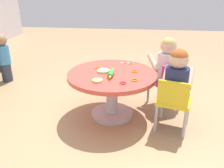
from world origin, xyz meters
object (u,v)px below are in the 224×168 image
(toddler_standing, at_px, (4,57))
(craft_scissors, at_px, (128,63))
(craft_table, at_px, (112,83))
(child_chair_right, at_px, (167,82))
(seated_child_left, at_px, (177,77))
(seated_child_right, at_px, (167,61))
(rolling_pin, at_px, (111,74))
(child_chair_left, at_px, (173,101))

(toddler_standing, bearing_deg, craft_scissors, -104.17)
(craft_table, distance_m, child_chair_right, 0.63)
(child_chair_right, bearing_deg, craft_table, 113.41)
(seated_child_left, bearing_deg, toddler_standing, 67.13)
(child_chair_right, distance_m, seated_child_right, 0.23)
(toddler_standing, relative_size, craft_scissors, 4.96)
(seated_child_right, bearing_deg, seated_child_left, -174.22)
(child_chair_right, xyz_separation_m, rolling_pin, (-0.33, 0.58, 0.20))
(craft_table, height_order, toddler_standing, toddler_standing)
(seated_child_left, height_order, toddler_standing, seated_child_left)
(child_chair_right, relative_size, craft_scissors, 3.96)
(rolling_pin, height_order, craft_scissors, rolling_pin)
(child_chair_right, bearing_deg, seated_child_right, 26.58)
(seated_child_left, distance_m, craft_scissors, 0.67)
(seated_child_left, relative_size, seated_child_right, 1.00)
(child_chair_right, height_order, rolling_pin, child_chair_right)
(rolling_pin, distance_m, craft_scissors, 0.43)
(seated_child_left, xyz_separation_m, child_chair_right, (0.42, 0.03, -0.23))
(seated_child_left, bearing_deg, seated_child_right, 5.78)
(rolling_pin, xyz_separation_m, craft_scissors, (0.40, -0.14, -0.02))
(seated_child_right, distance_m, rolling_pin, 0.67)
(seated_child_right, xyz_separation_m, craft_scissors, (0.04, 0.42, -0.05))
(craft_scissors, bearing_deg, child_chair_left, -139.54)
(child_chair_left, height_order, craft_scissors, child_chair_left)
(child_chair_left, distance_m, toddler_standing, 2.40)
(seated_child_left, distance_m, toddler_standing, 2.40)
(craft_table, distance_m, craft_scissors, 0.37)
(seated_child_right, bearing_deg, toddler_standing, 77.56)
(craft_table, height_order, rolling_pin, rolling_pin)
(seated_child_left, bearing_deg, craft_scissors, 43.29)
(child_chair_right, height_order, craft_scissors, child_chair_right)
(child_chair_left, distance_m, craft_scissors, 0.72)
(craft_table, xyz_separation_m, rolling_pin, (-0.08, -0.00, 0.14))
(seated_child_right, relative_size, rolling_pin, 2.21)
(child_chair_left, xyz_separation_m, toddler_standing, (0.97, 2.19, 0.05))
(child_chair_left, height_order, rolling_pin, child_chair_left)
(toddler_standing, bearing_deg, rolling_pin, -117.74)
(toddler_standing, bearing_deg, seated_child_right, -102.44)
(rolling_pin, bearing_deg, child_chair_right, -60.26)
(seated_child_right, bearing_deg, rolling_pin, 123.16)
(child_chair_left, height_order, child_chair_right, same)
(toddler_standing, bearing_deg, child_chair_right, -103.23)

